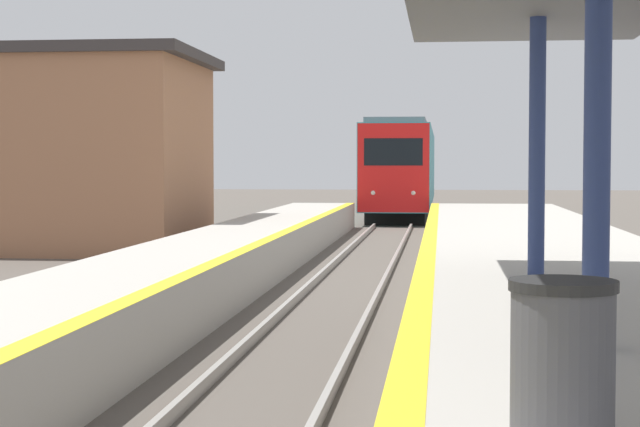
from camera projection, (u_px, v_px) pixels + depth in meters
name	position (u px, v px, depth m)	size (l,w,h in m)	color
train	(404.00, 169.00, 53.63)	(2.88, 23.85, 4.37)	black
trash_bin	(562.00, 365.00, 5.77)	(0.59, 0.59, 0.93)	#4C4C51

